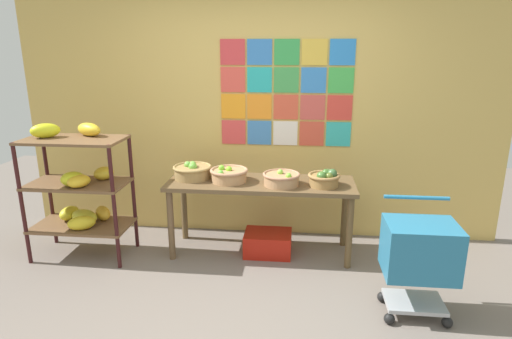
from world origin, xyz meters
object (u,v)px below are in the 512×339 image
(banana_shelf_unit, at_px, (79,186))
(fruit_basket_back_left, at_px, (192,171))
(produce_crate_under_table, at_px, (268,243))
(shopping_cart, at_px, (419,253))
(display_table, at_px, (261,191))
(fruit_basket_left, at_px, (229,174))
(fruit_basket_right, at_px, (325,178))
(fruit_basket_centre, at_px, (281,179))

(banana_shelf_unit, height_order, fruit_basket_back_left, banana_shelf_unit)
(produce_crate_under_table, height_order, shopping_cart, shopping_cart)
(display_table, distance_m, produce_crate_under_table, 0.53)
(display_table, height_order, fruit_basket_back_left, fruit_basket_back_left)
(display_table, bearing_deg, produce_crate_under_table, -22.80)
(display_table, height_order, fruit_basket_left, fruit_basket_left)
(fruit_basket_back_left, bearing_deg, fruit_basket_right, -5.36)
(banana_shelf_unit, xyz_separation_m, fruit_basket_left, (1.39, 0.20, 0.09))
(banana_shelf_unit, height_order, produce_crate_under_table, banana_shelf_unit)
(banana_shelf_unit, bearing_deg, produce_crate_under_table, 6.21)
(produce_crate_under_table, bearing_deg, fruit_basket_centre, -26.18)
(banana_shelf_unit, relative_size, shopping_cart, 1.48)
(display_table, height_order, shopping_cart, shopping_cart)
(fruit_basket_left, xyz_separation_m, shopping_cart, (1.55, -0.89, -0.29))
(banana_shelf_unit, xyz_separation_m, fruit_basket_centre, (1.88, 0.13, 0.09))
(fruit_basket_right, bearing_deg, banana_shelf_unit, -176.29)
(banana_shelf_unit, xyz_separation_m, produce_crate_under_table, (1.76, 0.19, -0.59))
(fruit_basket_back_left, distance_m, shopping_cart, 2.16)
(fruit_basket_centre, bearing_deg, shopping_cart, -38.14)
(display_table, bearing_deg, fruit_basket_left, -175.34)
(shopping_cart, bearing_deg, display_table, 137.42)
(banana_shelf_unit, height_order, fruit_basket_right, banana_shelf_unit)
(banana_shelf_unit, bearing_deg, shopping_cart, -13.28)
(fruit_basket_right, height_order, produce_crate_under_table, fruit_basket_right)
(fruit_basket_right, distance_m, produce_crate_under_table, 0.86)
(fruit_basket_back_left, xyz_separation_m, fruit_basket_right, (1.26, -0.12, 0.00))
(fruit_basket_centre, bearing_deg, banana_shelf_unit, -176.03)
(fruit_basket_right, relative_size, fruit_basket_left, 0.82)
(banana_shelf_unit, relative_size, produce_crate_under_table, 2.84)
(banana_shelf_unit, bearing_deg, fruit_basket_left, 8.15)
(fruit_basket_back_left, bearing_deg, display_table, -3.68)
(banana_shelf_unit, height_order, fruit_basket_centre, banana_shelf_unit)
(fruit_basket_back_left, height_order, fruit_basket_left, fruit_basket_back_left)
(fruit_basket_back_left, relative_size, fruit_basket_left, 1.03)
(fruit_basket_centre, relative_size, fruit_basket_left, 0.95)
(fruit_basket_right, xyz_separation_m, shopping_cart, (0.65, -0.84, -0.29))
(fruit_basket_centre, height_order, fruit_basket_left, fruit_basket_left)
(banana_shelf_unit, xyz_separation_m, shopping_cart, (2.93, -0.69, -0.20))
(fruit_basket_centre, relative_size, fruit_basket_right, 1.16)
(produce_crate_under_table, relative_size, shopping_cart, 0.52)
(banana_shelf_unit, distance_m, fruit_basket_right, 2.28)
(fruit_basket_right, height_order, shopping_cart, fruit_basket_right)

